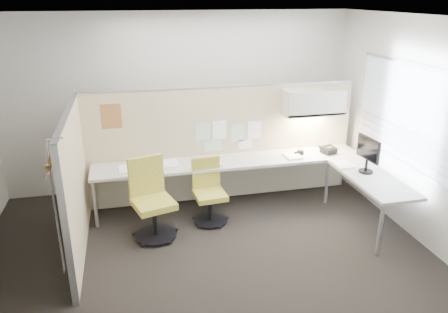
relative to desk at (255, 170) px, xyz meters
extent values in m
cube|color=black|center=(-0.93, -1.13, -0.61)|extent=(5.50, 4.50, 0.01)
cube|color=white|center=(-0.93, -1.13, 2.20)|extent=(5.50, 4.50, 0.01)
cube|color=beige|center=(-0.93, 1.12, 0.80)|extent=(5.50, 0.02, 2.80)
cube|color=beige|center=(-0.93, -3.38, 0.80)|extent=(5.50, 0.02, 2.80)
cube|color=beige|center=(1.82, -1.13, 0.80)|extent=(0.02, 4.50, 2.80)
cube|color=#A6B2C1|center=(1.79, -1.13, 0.95)|extent=(0.01, 2.80, 1.30)
cube|color=tan|center=(-0.38, 0.47, 0.27)|extent=(4.10, 0.06, 1.75)
cube|color=tan|center=(-2.43, -0.63, 0.27)|extent=(0.06, 2.20, 1.75)
cube|color=beige|center=(-0.33, 0.14, 0.11)|extent=(4.00, 0.60, 0.04)
cube|color=beige|center=(1.37, -0.89, 0.11)|extent=(0.60, 1.47, 0.04)
cube|color=beige|center=(-0.33, 0.41, -0.26)|extent=(3.90, 0.02, 0.64)
cylinder|color=#A5A8AA|center=(-2.28, -0.11, -0.26)|extent=(0.05, 0.05, 0.69)
cylinder|color=#A5A8AA|center=(1.12, -1.58, -0.26)|extent=(0.05, 0.05, 0.69)
cylinder|color=#A5A8AA|center=(1.12, -0.11, -0.26)|extent=(0.05, 0.05, 0.69)
cube|color=beige|center=(0.97, 0.26, 0.91)|extent=(0.90, 0.36, 0.38)
cube|color=#FFEABF|center=(0.97, 0.26, 0.70)|extent=(0.60, 0.06, 0.02)
cube|color=#8CBF8C|center=(-0.68, 0.44, 0.50)|extent=(0.21, 0.00, 0.28)
cube|color=white|center=(-0.43, 0.44, 0.52)|extent=(0.21, 0.00, 0.28)
cube|color=#8CBF8C|center=(-0.15, 0.44, 0.45)|extent=(0.21, 0.00, 0.28)
cube|color=white|center=(0.12, 0.44, 0.48)|extent=(0.21, 0.00, 0.28)
cube|color=#8CBF8C|center=(-0.53, 0.44, 0.28)|extent=(0.28, 0.00, 0.18)
cube|color=white|center=(-0.03, 0.44, 0.26)|extent=(0.21, 0.00, 0.14)
cube|color=orange|center=(-1.98, 0.44, 0.82)|extent=(0.28, 0.00, 0.35)
cylinder|color=black|center=(-1.52, -0.55, -0.57)|extent=(0.55, 0.55, 0.03)
cylinder|color=black|center=(-1.52, -0.55, -0.36)|extent=(0.06, 0.06, 0.43)
cube|color=#DDCF52|center=(-1.52, -0.55, -0.11)|extent=(0.61, 0.61, 0.09)
cube|color=#DDCF52|center=(-1.58, -0.32, 0.20)|extent=(0.47, 0.19, 0.53)
cylinder|color=black|center=(-0.73, -0.31, -0.57)|extent=(0.47, 0.47, 0.03)
cylinder|color=black|center=(-0.73, -0.31, -0.39)|extent=(0.05, 0.05, 0.36)
cube|color=#DDCF52|center=(-0.73, -0.31, -0.18)|extent=(0.45, 0.45, 0.07)
cube|color=#DDCF52|center=(-0.75, -0.11, 0.08)|extent=(0.40, 0.09, 0.45)
cylinder|color=black|center=(1.37, -0.71, 0.14)|extent=(0.20, 0.20, 0.02)
cylinder|color=black|center=(1.37, -0.71, 0.23)|extent=(0.04, 0.04, 0.18)
cube|color=black|center=(1.37, -0.71, 0.47)|extent=(0.07, 0.47, 0.31)
cube|color=black|center=(1.37, -0.71, 0.47)|extent=(0.04, 0.43, 0.28)
cube|color=black|center=(1.21, 0.10, 0.18)|extent=(0.25, 0.25, 0.12)
cylinder|color=black|center=(1.12, 0.12, 0.21)|extent=(0.09, 0.17, 0.04)
cube|color=black|center=(0.74, 0.15, 0.15)|extent=(0.15, 0.07, 0.05)
cube|color=black|center=(0.77, 0.16, 0.16)|extent=(0.12, 0.10, 0.06)
cube|color=silver|center=(-2.43, -1.60, 1.17)|extent=(0.14, 0.02, 0.02)
cylinder|color=silver|center=(-2.50, -1.60, 1.09)|extent=(0.02, 0.02, 0.14)
cube|color=#AD7F4C|center=(-2.50, -1.60, 0.96)|extent=(0.02, 0.44, 0.12)
cube|color=#AD7F4C|center=(-2.53, -1.57, 0.92)|extent=(0.02, 0.44, 0.12)
cube|color=#B2B1BC|center=(-2.51, -1.65, 0.33)|extent=(0.01, 0.07, 1.10)
cube|color=white|center=(-1.82, 0.09, 0.14)|extent=(0.24, 0.31, 0.03)
cube|color=white|center=(-1.23, 0.17, 0.14)|extent=(0.23, 0.30, 0.02)
cube|color=white|center=(-0.63, 0.06, 0.15)|extent=(0.24, 0.30, 0.04)
cube|color=white|center=(0.61, 0.08, 0.14)|extent=(0.23, 0.30, 0.03)
cube|color=white|center=(1.19, -0.40, 0.14)|extent=(0.25, 0.31, 0.02)
camera|label=1|loc=(-1.76, -5.67, 2.42)|focal=35.00mm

